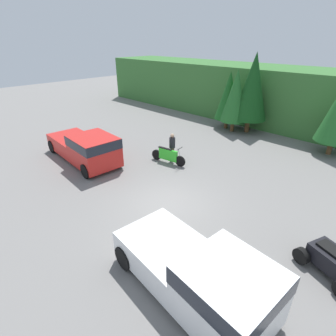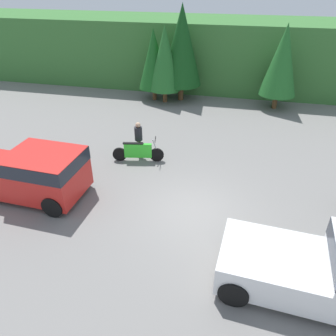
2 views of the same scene
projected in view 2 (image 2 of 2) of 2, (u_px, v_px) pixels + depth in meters
The scene contains 9 objects.
ground_plane at pixel (192, 211), 12.21m from camera, with size 80.00×80.00×0.00m, color slate.
hillside_backdrop at pixel (227, 53), 24.31m from camera, with size 44.00×6.00×4.69m.
tree_left at pixel (154, 59), 21.23m from camera, with size 2.03×2.03×4.62m.
tree_mid_left at pixel (165, 59), 20.76m from camera, with size 2.13×2.13×4.84m.
tree_mid_right at pixel (182, 46), 20.77m from camera, with size 2.66×2.66×6.05m.
tree_right at pixel (282, 60), 19.66m from camera, with size 2.26×2.26×5.15m.
pickup_truck_red at pixel (24, 171), 12.73m from camera, with size 6.04×2.57×1.91m.
dirt_bike at pixel (138, 152), 15.18m from camera, with size 2.37×0.73×1.15m.
rider_person at pixel (139, 138), 15.32m from camera, with size 0.47×0.47×1.75m.
Camera 2 is at (1.21, -9.54, 7.75)m, focal length 35.00 mm.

